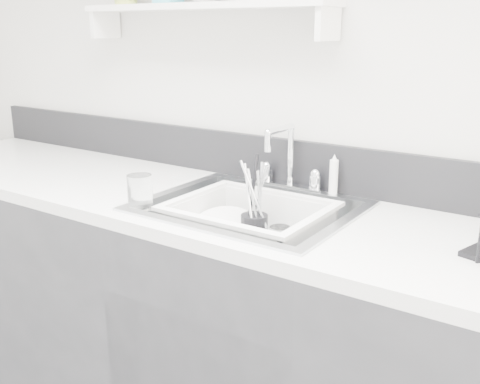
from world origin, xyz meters
The scene contains 13 objects.
counter_run centered at (0.00, 1.19, 0.46)m, with size 3.20×0.62×0.92m.
backsplash centered at (0.00, 1.49, 1.00)m, with size 3.20×0.02×0.16m, color black.
sink centered at (0.00, 1.19, 0.83)m, with size 0.64×0.52×0.20m, color silver, non-canonical shape.
faucet centered at (0.00, 1.44, 0.98)m, with size 0.26×0.18×0.23m.
side_sprayer centered at (0.16, 1.44, 0.99)m, with size 0.03×0.03×0.14m, color white.
wall_shelf centered at (-0.35, 1.42, 1.51)m, with size 1.00×0.16×0.12m.
wash_tub centered at (0.00, 1.19, 0.84)m, with size 0.47×0.38×0.18m, color white, non-canonical shape.
plate_stack centered at (-0.08, 1.18, 0.80)m, with size 0.28×0.27×0.11m.
utensil_cup centered at (-0.02, 1.25, 0.83)m, with size 0.09×0.09×0.29m.
ladle centered at (-0.08, 1.18, 0.80)m, with size 0.25×0.09×0.07m, color silver, non-canonical shape.
tumbler_in_tub centered at (0.09, 1.23, 0.81)m, with size 0.07×0.07×0.09m, color white.
tumbler_counter centered at (-0.27, 0.99, 0.97)m, with size 0.08×0.08×0.10m, color white.
bowl_small centered at (0.09, 1.13, 0.78)m, with size 0.10×0.10×0.03m, color white.
Camera 1 is at (0.90, -0.18, 1.45)m, focal length 42.00 mm.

